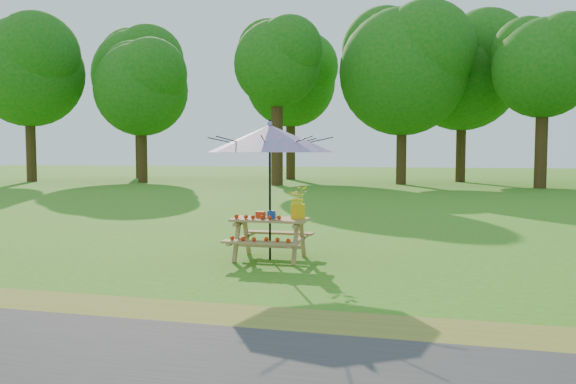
# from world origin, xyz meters

# --- Properties ---
(ground) EXTENTS (120.00, 120.00, 0.00)m
(ground) POSITION_xyz_m (0.00, 0.00, 0.00)
(ground) COLOR #427416
(ground) RESTS_ON ground
(treeline) EXTENTS (60.00, 12.00, 16.00)m
(treeline) POSITION_xyz_m (0.00, 22.00, 8.00)
(treeline) COLOR #105D10
(treeline) RESTS_ON ground
(picnic_table) EXTENTS (1.20, 1.32, 0.67)m
(picnic_table) POSITION_xyz_m (-4.30, 0.50, 0.33)
(picnic_table) COLOR #9C7746
(picnic_table) RESTS_ON ground
(patio_umbrella) EXTENTS (2.33, 2.33, 2.25)m
(patio_umbrella) POSITION_xyz_m (-4.30, 0.50, 1.95)
(patio_umbrella) COLOR black
(patio_umbrella) RESTS_ON ground
(produce_bins) EXTENTS (0.35, 0.39, 0.13)m
(produce_bins) POSITION_xyz_m (-4.35, 0.55, 0.72)
(produce_bins) COLOR red
(produce_bins) RESTS_ON picnic_table
(tomatoes_row) EXTENTS (0.77, 0.13, 0.07)m
(tomatoes_row) POSITION_xyz_m (-4.45, 0.32, 0.71)
(tomatoes_row) COLOR red
(tomatoes_row) RESTS_ON picnic_table
(flower_bucket) EXTENTS (0.39, 0.36, 0.52)m
(flower_bucket) POSITION_xyz_m (-3.85, 0.58, 0.95)
(flower_bucket) COLOR #EFB50C
(flower_bucket) RESTS_ON picnic_table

